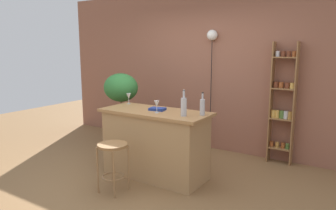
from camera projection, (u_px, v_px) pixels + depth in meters
The scene contains 13 objects.
ground at pixel (143, 183), 4.31m from camera, with size 12.00×12.00×0.00m, color brown.
back_wall at pixel (208, 70), 5.67m from camera, with size 6.40×0.10×2.80m, color #8C5642.
kitchen_counter at pixel (155, 144), 4.47m from camera, with size 1.54×0.66×0.95m.
bar_stool at pixel (113, 156), 3.98m from camera, with size 0.37×0.37×0.63m.
spice_shelf at pixel (283, 103), 4.91m from camera, with size 0.37×0.17×1.89m.
plant_stool at pixel (122, 137), 5.65m from camera, with size 0.29×0.29×0.49m, color #2D2823.
potted_plant at pixel (121, 92), 5.51m from camera, with size 0.61×0.55×0.88m.
bottle_olive_oil at pixel (202, 107), 4.08m from camera, with size 0.06×0.06×0.30m.
bottle_spirits_clear at pixel (184, 106), 4.02m from camera, with size 0.08×0.08×0.33m.
wine_glass_left at pixel (129, 96), 4.90m from camera, with size 0.07×0.07×0.16m.
wine_glass_center at pixel (157, 104), 4.23m from camera, with size 0.07×0.07×0.16m.
cookbook at pixel (157, 109), 4.41m from camera, with size 0.21×0.15×0.04m, color navy.
pendant_globe_light at pixel (212, 38), 5.42m from camera, with size 0.18×0.18×2.10m.
Camera 1 is at (2.47, -3.23, 1.81)m, focal length 34.19 mm.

